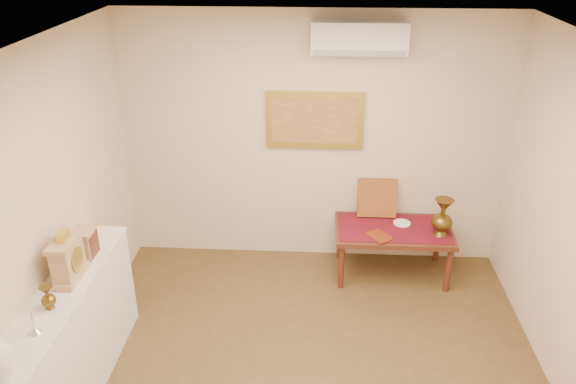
# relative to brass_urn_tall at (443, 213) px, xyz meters

# --- Properties ---
(ceiling) EXTENTS (4.50, 4.50, 0.00)m
(ceiling) POSITION_rel_brass_urn_tall_xyz_m (-1.31, -1.78, 1.90)
(ceiling) COLOR white
(ceiling) RESTS_ON ground
(wall_back) EXTENTS (4.00, 0.02, 2.70)m
(wall_back) POSITION_rel_brass_urn_tall_xyz_m (-1.31, 0.47, 0.55)
(wall_back) COLOR beige
(wall_back) RESTS_ON ground
(wall_left) EXTENTS (0.02, 4.50, 2.70)m
(wall_left) POSITION_rel_brass_urn_tall_xyz_m (-3.31, -1.78, 0.55)
(wall_left) COLOR beige
(wall_left) RESTS_ON ground
(candlestick) EXTENTS (0.09, 0.09, 0.20)m
(candlestick) POSITION_rel_brass_urn_tall_xyz_m (-3.10, -2.20, 0.28)
(candlestick) COLOR silver
(candlestick) RESTS_ON display_ledge
(brass_urn_small) EXTENTS (0.10, 0.10, 0.23)m
(brass_urn_small) POSITION_rel_brass_urn_tall_xyz_m (-3.12, -1.94, 0.30)
(brass_urn_small) COLOR brown
(brass_urn_small) RESTS_ON display_ledge
(table_cloth) EXTENTS (1.14, 0.59, 0.01)m
(table_cloth) POSITION_rel_brass_urn_tall_xyz_m (-0.46, 0.10, -0.24)
(table_cloth) COLOR maroon
(table_cloth) RESTS_ON low_table
(brass_urn_tall) EXTENTS (0.21, 0.21, 0.48)m
(brass_urn_tall) POSITION_rel_brass_urn_tall_xyz_m (0.00, 0.00, 0.00)
(brass_urn_tall) COLOR brown
(brass_urn_tall) RESTS_ON table_cloth
(plate) EXTENTS (0.18, 0.18, 0.01)m
(plate) POSITION_rel_brass_urn_tall_xyz_m (-0.36, 0.20, -0.23)
(plate) COLOR white
(plate) RESTS_ON table_cloth
(menu) EXTENTS (0.29, 0.31, 0.01)m
(menu) POSITION_rel_brass_urn_tall_xyz_m (-0.62, -0.09, -0.23)
(menu) COLOR maroon
(menu) RESTS_ON table_cloth
(cushion) EXTENTS (0.41, 0.18, 0.42)m
(cushion) POSITION_rel_brass_urn_tall_xyz_m (-0.62, 0.39, -0.03)
(cushion) COLOR maroon
(cushion) RESTS_ON table_cloth
(display_ledge) EXTENTS (0.37, 2.02, 0.98)m
(display_ledge) POSITION_rel_brass_urn_tall_xyz_m (-3.13, -1.78, -0.31)
(display_ledge) COLOR silver
(display_ledge) RESTS_ON floor
(mantel_clock) EXTENTS (0.17, 0.36, 0.41)m
(mantel_clock) POSITION_rel_brass_urn_tall_xyz_m (-3.11, -1.57, 0.36)
(mantel_clock) COLOR tan
(mantel_clock) RESTS_ON display_ledge
(wooden_chest) EXTENTS (0.16, 0.21, 0.24)m
(wooden_chest) POSITION_rel_brass_urn_tall_xyz_m (-3.12, -1.26, 0.31)
(wooden_chest) COLOR tan
(wooden_chest) RESTS_ON display_ledge
(low_table) EXTENTS (1.20, 0.70, 0.55)m
(low_table) POSITION_rel_brass_urn_tall_xyz_m (-0.46, 0.10, -0.31)
(low_table) COLOR #542719
(low_table) RESTS_ON floor
(painting) EXTENTS (1.00, 0.06, 0.60)m
(painting) POSITION_rel_brass_urn_tall_xyz_m (-1.31, 0.45, 0.80)
(painting) COLOR gold
(painting) RESTS_ON wall_back
(ac_unit) EXTENTS (0.90, 0.25, 0.30)m
(ac_unit) POSITION_rel_brass_urn_tall_xyz_m (-0.91, 0.34, 1.65)
(ac_unit) COLOR white
(ac_unit) RESTS_ON wall_back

